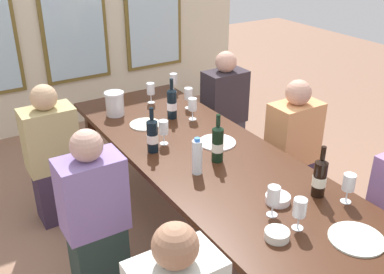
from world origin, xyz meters
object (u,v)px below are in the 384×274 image
at_px(wine_glass_6, 174,80).
at_px(seated_person_5, 292,152).
at_px(wine_bottle_0, 218,143).
at_px(wine_glass_7, 300,209).
at_px(metal_pitcher, 115,104).
at_px(tasting_bowl_0, 277,235).
at_px(dining_table, 208,164).
at_px(wine_glass_1, 349,183).
at_px(wine_bottle_1, 152,135).
at_px(wine_glass_5, 151,89).
at_px(wine_bottle_3, 172,103).
at_px(wine_glass_3, 193,105).
at_px(wine_glass_0, 188,95).
at_px(seated_person_3, 224,113).
at_px(seated_person_4, 95,217).
at_px(tasting_bowl_1, 278,199).
at_px(wine_glass_2, 274,196).
at_px(white_plate_1, 145,124).
at_px(seated_person_2, 53,158).
at_px(white_plate_0, 217,142).
at_px(white_plate_2, 356,239).
at_px(wine_glass_4, 164,128).
at_px(wine_bottle_2, 320,177).

distance_m(wine_glass_6, seated_person_5, 1.24).
bearing_deg(wine_bottle_0, wine_glass_7, -93.82).
height_order(metal_pitcher, wine_glass_7, metal_pitcher).
bearing_deg(tasting_bowl_0, dining_table, 78.06).
bearing_deg(seated_person_5, wine_glass_1, -117.09).
distance_m(wine_bottle_1, wine_glass_1, 1.26).
bearing_deg(wine_glass_5, wine_bottle_3, -90.82).
bearing_deg(wine_glass_6, wine_glass_3, -106.12).
xyz_separation_m(wine_glass_0, wine_glass_6, (0.08, 0.39, -0.00)).
distance_m(wine_bottle_0, wine_bottle_3, 0.76).
distance_m(seated_person_3, seated_person_4, 1.83).
bearing_deg(wine_bottle_1, wine_glass_3, 31.50).
bearing_deg(wine_glass_3, wine_glass_6, 73.88).
height_order(tasting_bowl_1, seated_person_5, seated_person_5).
xyz_separation_m(dining_table, wine_glass_2, (-0.08, -0.73, 0.19)).
xyz_separation_m(tasting_bowl_0, seated_person_3, (0.99, 1.82, -0.24)).
bearing_deg(white_plate_1, dining_table, -78.10).
bearing_deg(wine_glass_6, wine_glass_2, -104.17).
distance_m(wine_glass_5, seated_person_5, 1.27).
height_order(wine_glass_1, seated_person_2, seated_person_2).
xyz_separation_m(wine_glass_3, wine_glass_7, (-0.27, -1.44, -0.00)).
distance_m(white_plate_0, metal_pitcher, 0.93).
bearing_deg(wine_bottle_0, seated_person_4, 171.33).
height_order(wine_glass_5, seated_person_5, seated_person_5).
height_order(white_plate_2, wine_glass_1, wine_glass_1).
bearing_deg(wine_glass_4, dining_table, -61.29).
height_order(tasting_bowl_1, wine_glass_4, wine_glass_4).
distance_m(wine_glass_3, wine_glass_7, 1.46).
bearing_deg(wine_glass_1, wine_bottle_3, 99.28).
height_order(white_plate_1, seated_person_2, seated_person_2).
distance_m(wine_bottle_1, wine_glass_7, 1.15).
xyz_separation_m(wine_glass_0, seated_person_4, (-1.11, -0.74, -0.33)).
distance_m(dining_table, white_plate_1, 0.67).
bearing_deg(wine_bottle_1, wine_bottle_2, -60.37).
height_order(seated_person_2, seated_person_4, same).
xyz_separation_m(white_plate_2, seated_person_3, (0.66, 2.03, -0.22)).
distance_m(white_plate_0, tasting_bowl_1, 0.78).
distance_m(metal_pitcher, wine_glass_0, 0.60).
bearing_deg(white_plate_0, seated_person_4, -174.81).
xyz_separation_m(white_plate_2, tasting_bowl_1, (-0.11, 0.45, 0.02)).
xyz_separation_m(white_plate_2, wine_glass_2, (-0.22, 0.37, 0.12)).
bearing_deg(wine_glass_1, seated_person_5, 62.91).
height_order(wine_glass_6, seated_person_5, seated_person_5).
relative_size(white_plate_0, white_plate_2, 0.96).
xyz_separation_m(white_plate_0, wine_glass_3, (0.07, 0.44, 0.11)).
distance_m(dining_table, wine_glass_2, 0.75).
bearing_deg(wine_bottle_1, wine_glass_1, -59.94).
bearing_deg(wine_glass_7, wine_glass_0, 77.73).
relative_size(wine_bottle_0, tasting_bowl_0, 2.62).
height_order(dining_table, wine_glass_6, wine_glass_6).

